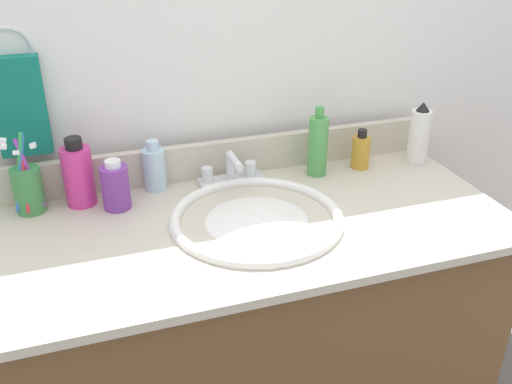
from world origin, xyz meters
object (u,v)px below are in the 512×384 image
(bottle_toner_green, at_px, (318,145))
(bottle_oil_amber, at_px, (361,151))
(faucet, at_px, (230,173))
(bottle_cream_purple, at_px, (115,186))
(bottle_gel_clear, at_px, (154,168))
(bottle_lotion_white, at_px, (419,135))
(hand_towel, at_px, (20,107))
(bottle_soap_pink, at_px, (78,175))
(cup_green, at_px, (28,188))

(bottle_toner_green, relative_size, bottle_oil_amber, 1.71)
(faucet, xyz_separation_m, bottle_cream_purple, (-0.28, -0.04, 0.03))
(bottle_toner_green, bearing_deg, bottle_gel_clear, 173.48)
(bottle_lotion_white, relative_size, bottle_oil_amber, 1.61)
(hand_towel, height_order, faucet, hand_towel)
(hand_towel, distance_m, bottle_lotion_white, 0.97)
(bottle_soap_pink, height_order, bottle_cream_purple, bottle_soap_pink)
(bottle_toner_green, bearing_deg, bottle_lotion_white, -4.04)
(bottle_gel_clear, bearing_deg, bottle_cream_purple, -144.78)
(faucet, xyz_separation_m, bottle_oil_amber, (0.35, -0.01, 0.02))
(faucet, bearing_deg, bottle_oil_amber, -2.19)
(bottle_soap_pink, height_order, bottle_lotion_white, bottle_lotion_white)
(bottle_cream_purple, height_order, cup_green, cup_green)
(bottle_lotion_white, relative_size, cup_green, 0.90)
(bottle_gel_clear, bearing_deg, bottle_toner_green, -6.52)
(bottle_gel_clear, bearing_deg, hand_towel, 170.00)
(bottle_soap_pink, distance_m, bottle_oil_amber, 0.70)
(faucet, relative_size, bottle_toner_green, 0.90)
(hand_towel, bearing_deg, bottle_cream_purple, -33.92)
(faucet, bearing_deg, hand_towel, 169.95)
(bottle_soap_pink, bearing_deg, bottle_lotion_white, -2.89)
(bottle_soap_pink, relative_size, bottle_lotion_white, 0.96)
(bottle_cream_purple, height_order, bottle_oil_amber, bottle_cream_purple)
(hand_towel, relative_size, bottle_soap_pink, 1.37)
(bottle_toner_green, relative_size, bottle_gel_clear, 1.44)
(bottle_lotion_white, height_order, cup_green, cup_green)
(bottle_lotion_white, xyz_separation_m, bottle_cream_purple, (-0.78, -0.00, -0.02))
(hand_towel, xyz_separation_m, bottle_oil_amber, (0.80, -0.09, -0.17))
(hand_towel, xyz_separation_m, bottle_cream_purple, (0.18, -0.12, -0.17))
(bottle_gel_clear, relative_size, cup_green, 0.66)
(cup_green, bearing_deg, hand_towel, 82.42)
(bottle_soap_pink, bearing_deg, bottle_toner_green, -2.33)
(bottle_gel_clear, bearing_deg, bottle_lotion_white, -5.51)
(bottle_soap_pink, height_order, bottle_gel_clear, bottle_soap_pink)
(bottle_toner_green, distance_m, bottle_lotion_white, 0.28)
(bottle_lotion_white, bearing_deg, hand_towel, 173.19)
(hand_towel, distance_m, bottle_gel_clear, 0.32)
(bottle_toner_green, distance_m, cup_green, 0.69)
(bottle_cream_purple, bearing_deg, bottle_oil_amber, 2.26)
(bottle_gel_clear, height_order, bottle_oil_amber, bottle_gel_clear)
(cup_green, bearing_deg, faucet, -0.78)
(bottle_oil_amber, xyz_separation_m, cup_green, (-0.81, 0.02, 0.01))
(bottle_toner_green, bearing_deg, cup_green, 178.27)
(hand_towel, height_order, bottle_gel_clear, hand_towel)
(bottle_cream_purple, bearing_deg, bottle_gel_clear, 35.22)
(bottle_toner_green, relative_size, cup_green, 0.95)
(faucet, bearing_deg, cup_green, 179.22)
(bottle_toner_green, xyz_separation_m, bottle_cream_purple, (-0.50, -0.02, -0.03))
(hand_towel, height_order, bottle_oil_amber, hand_towel)
(hand_towel, distance_m, cup_green, 0.18)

